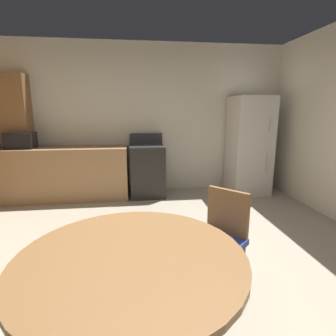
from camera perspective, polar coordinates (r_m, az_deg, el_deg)
ground_plane at (r=2.62m, az=-1.02°, el=-23.26°), size 14.00×14.00×0.00m
wall_back at (r=5.04m, az=-4.81°, el=10.41°), size 5.41×0.12×2.70m
kitchen_counter at (r=4.90m, az=-20.75°, el=-1.07°), size 2.05×0.60×0.90m
pantry_column at (r=5.22m, az=-29.46°, el=5.61°), size 0.44×0.36×2.10m
oven_range at (r=4.77m, az=-4.48°, el=-0.44°), size 0.60×0.60×1.10m
refrigerator at (r=5.08m, az=17.02°, el=4.60°), size 0.68×0.68×1.76m
microwave at (r=5.02m, az=-29.16°, el=5.20°), size 0.44×0.32×0.26m
dining_table at (r=1.61m, az=-7.78°, el=-22.81°), size 1.26×1.26×0.76m
chair_northeast at (r=2.34m, az=11.18°, el=-13.90°), size 0.57×0.57×0.87m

